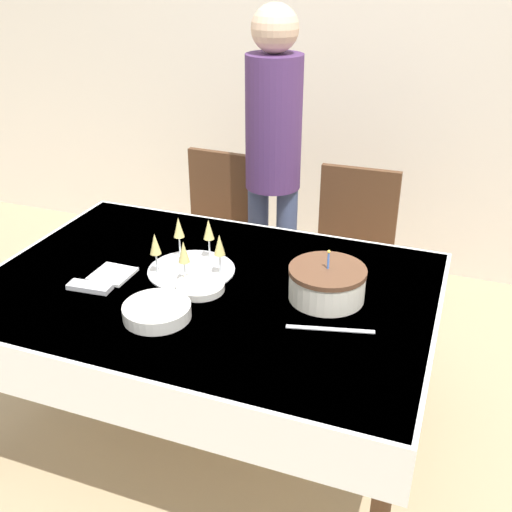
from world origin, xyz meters
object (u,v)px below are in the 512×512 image
object	(u,v)px
plate_stack_main	(157,311)
dining_chair_far_right	(351,255)
dining_chair_far_left	(215,233)
birthday_cake	(327,283)
plate_stack_dessert	(200,287)
person_standing	(273,147)
champagne_tray	(190,254)

from	to	relation	value
plate_stack_main	dining_chair_far_right	bearing A→B (deg)	69.41
dining_chair_far_left	plate_stack_main	world-z (taller)	dining_chair_far_left
dining_chair_far_right	birthday_cake	world-z (taller)	birthday_cake
dining_chair_far_right	dining_chair_far_left	bearing A→B (deg)	-179.99
plate_stack_dessert	person_standing	size ratio (longest dim) A/B	0.11
birthday_cake	plate_stack_dessert	distance (m)	0.48
dining_chair_far_left	plate_stack_main	xyz separation A→B (m)	(0.31, -1.19, 0.27)
champagne_tray	plate_stack_dessert	size ratio (longest dim) A/B	1.87
person_standing	birthday_cake	bearing A→B (deg)	-59.97
champagne_tray	plate_stack_dessert	world-z (taller)	champagne_tray
dining_chair_far_left	plate_stack_main	size ratio (longest dim) A/B	3.99
dining_chair_far_right	champagne_tray	world-z (taller)	dining_chair_far_right
champagne_tray	plate_stack_main	distance (m)	0.36
dining_chair_far_left	champagne_tray	bearing A→B (deg)	-72.01
dining_chair_far_right	plate_stack_dessert	size ratio (longest dim) A/B	5.12
dining_chair_far_left	dining_chair_far_right	distance (m)	0.76
plate_stack_main	plate_stack_dessert	bearing A→B (deg)	74.91
plate_stack_main	plate_stack_dessert	world-z (taller)	plate_stack_main
dining_chair_far_right	birthday_cake	distance (m)	0.91
dining_chair_far_left	birthday_cake	distance (m)	1.23
dining_chair_far_right	person_standing	distance (m)	0.68
champagne_tray	plate_stack_main	world-z (taller)	champagne_tray
dining_chair_far_left	dining_chair_far_right	bearing A→B (deg)	0.01
dining_chair_far_left	plate_stack_dessert	xyz separation A→B (m)	(0.37, -0.96, 0.26)
dining_chair_far_left	person_standing	world-z (taller)	person_standing
dining_chair_far_left	plate_stack_dessert	world-z (taller)	dining_chair_far_left
dining_chair_far_left	champagne_tray	size ratio (longest dim) A/B	2.73
dining_chair_far_right	plate_stack_dessert	distance (m)	1.07
birthday_cake	champagne_tray	world-z (taller)	birthday_cake
dining_chair_far_right	birthday_cake	size ratio (longest dim) A/B	3.36
dining_chair_far_right	person_standing	bearing A→B (deg)	175.42
birthday_cake	champagne_tray	size ratio (longest dim) A/B	0.81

